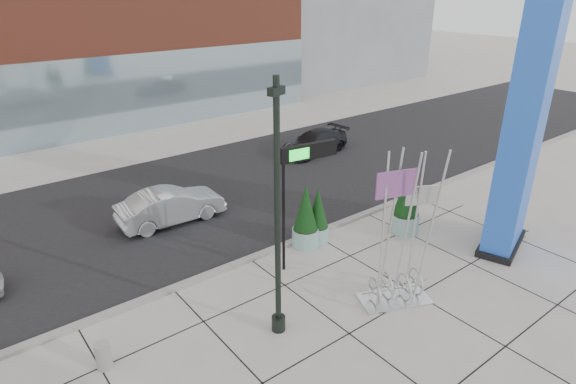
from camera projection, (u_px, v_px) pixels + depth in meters
ground at (300, 329)px, 13.76m from camera, size 160.00×160.00×0.00m
street_asphalt at (155, 209)px, 20.98m from camera, size 80.00×12.00×0.02m
curb_edge at (227, 268)px, 16.63m from camera, size 80.00×0.30×0.12m
tower_podium at (53, 42)px, 31.63m from camera, size 34.00×10.00×11.00m
tower_glass_front at (83, 100)px, 29.37m from camera, size 34.00×0.60×5.00m
blue_pylon at (524, 132)px, 16.35m from camera, size 3.00×2.02×9.17m
lamp_post at (278, 239)px, 12.58m from camera, size 0.49×0.40×7.19m
public_art_sculpture at (398, 264)px, 14.54m from camera, size 2.43×1.86×4.95m
concrete_bollard at (103, 356)px, 12.26m from camera, size 0.39×0.39×0.77m
overhead_street_sign at (302, 162)px, 15.57m from camera, size 2.07×0.48×4.39m
round_planter_east at (407, 202)px, 18.64m from camera, size 1.10×1.10×2.76m
round_planter_mid at (306, 217)px, 17.69m from camera, size 0.99×0.99×2.48m
round_planter_west at (318, 216)px, 18.08m from camera, size 0.87×0.87×2.18m
car_silver_mid at (171, 206)px, 19.66m from camera, size 4.40×1.68×1.43m
car_dark_east at (314, 142)px, 27.66m from camera, size 4.60×2.24×1.29m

